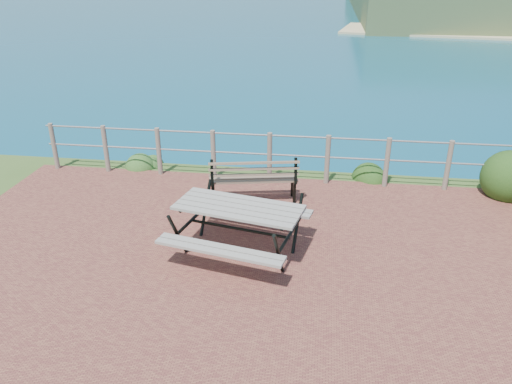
{
  "coord_description": "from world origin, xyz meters",
  "views": [
    {
      "loc": [
        1.01,
        -5.96,
        4.07
      ],
      "look_at": [
        0.03,
        1.15,
        0.75
      ],
      "focal_mm": 35.0,
      "sensor_mm": 36.0,
      "label": 1
    }
  ],
  "objects": [
    {
      "name": "picnic_table",
      "position": [
        -0.14,
        0.5,
        0.5
      ],
      "size": [
        1.99,
        1.59,
        0.79
      ],
      "rotation": [
        0.0,
        0.0,
        -0.21
      ],
      "color": "gray",
      "rests_on": "ground"
    },
    {
      "name": "shrub_lip_east",
      "position": [
        2.03,
        3.81,
        0.0
      ],
      "size": [
        0.71,
        0.71,
        0.43
      ],
      "primitive_type": "ellipsoid",
      "color": "#1B4114",
      "rests_on": "ground"
    },
    {
      "name": "park_bench",
      "position": [
        -0.19,
        2.35,
        0.6
      ],
      "size": [
        1.66,
        0.71,
        0.91
      ],
      "rotation": [
        0.0,
        0.0,
        0.2
      ],
      "color": "brown",
      "rests_on": "ground"
    },
    {
      "name": "ground",
      "position": [
        0.0,
        0.0,
        0.0
      ],
      "size": [
        10.0,
        7.0,
        0.12
      ],
      "primitive_type": "cube",
      "color": "brown",
      "rests_on": "ground"
    },
    {
      "name": "shrub_lip_west",
      "position": [
        -2.67,
        3.89,
        0.0
      ],
      "size": [
        0.68,
        0.68,
        0.39
      ],
      "primitive_type": "ellipsoid",
      "color": "#2E5A22",
      "rests_on": "ground"
    },
    {
      "name": "safety_railing",
      "position": [
        0.0,
        3.35,
        0.57
      ],
      "size": [
        9.4,
        0.1,
        1.0
      ],
      "color": "#6B5B4C",
      "rests_on": "ground"
    }
  ]
}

